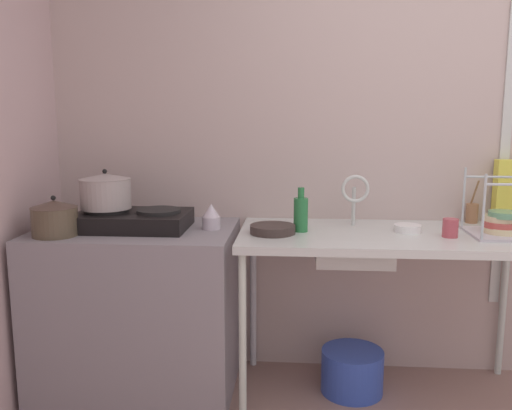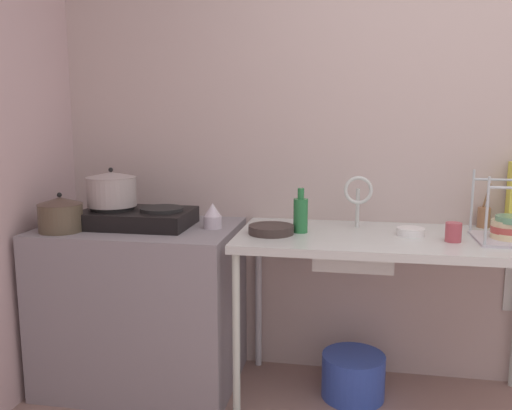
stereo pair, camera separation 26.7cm
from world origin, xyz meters
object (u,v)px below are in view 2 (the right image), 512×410
(faucet, at_px, (358,193))
(dish_rack, at_px, (510,229))
(utensil_jar, at_px, (484,217))
(bucket_on_floor, at_px, (353,376))
(pot_beside_stove, at_px, (61,214))
(cup_by_rack, at_px, (453,232))
(sink_basin, at_px, (353,250))
(bottle_by_sink, at_px, (301,214))
(stove, at_px, (137,217))
(small_bowl_on_drainboard, at_px, (411,232))
(frying_pan, at_px, (271,230))
(percolator, at_px, (213,216))
(pot_on_left_burner, at_px, (112,189))

(faucet, bearing_deg, dish_rack, -11.27)
(utensil_jar, height_order, bucket_on_floor, utensil_jar)
(pot_beside_stove, height_order, cup_by_rack, pot_beside_stove)
(sink_basin, bearing_deg, dish_rack, 0.63)
(sink_basin, bearing_deg, utensil_jar, 24.76)
(bottle_by_sink, distance_m, bucket_on_floor, 0.89)
(stove, xyz_separation_m, utensil_jar, (1.78, 0.29, 0.01))
(small_bowl_on_drainboard, height_order, bottle_by_sink, bottle_by_sink)
(sink_basin, relative_size, small_bowl_on_drainboard, 2.77)
(sink_basin, xyz_separation_m, dish_rack, (0.71, 0.01, 0.13))
(faucet, xyz_separation_m, bucket_on_floor, (0.00, -0.10, -0.94))
(faucet, bearing_deg, stove, -173.59)
(dish_rack, bearing_deg, small_bowl_on_drainboard, 174.71)
(frying_pan, distance_m, bottle_by_sink, 0.16)
(small_bowl_on_drainboard, distance_m, utensil_jar, 0.47)
(bottle_by_sink, bearing_deg, frying_pan, -156.80)
(percolator, xyz_separation_m, sink_basin, (0.71, -0.04, -0.13))
(pot_on_left_burner, xyz_separation_m, bucket_on_floor, (1.27, 0.03, -0.95))
(pot_beside_stove, xyz_separation_m, cup_by_rack, (1.89, 0.12, -0.04))
(dish_rack, relative_size, cup_by_rack, 3.61)
(utensil_jar, bearing_deg, dish_rack, -80.59)
(frying_pan, bearing_deg, pot_on_left_burner, 176.11)
(percolator, bearing_deg, stove, -177.21)
(stove, relative_size, pot_beside_stove, 2.57)
(bucket_on_floor, bearing_deg, cup_by_rack, -13.28)
(percolator, relative_size, cup_by_rack, 1.46)
(small_bowl_on_drainboard, bearing_deg, frying_pan, -172.51)
(frying_pan, bearing_deg, bucket_on_floor, 12.05)
(cup_by_rack, bearing_deg, utensil_jar, 59.51)
(percolator, distance_m, frying_pan, 0.33)
(pot_beside_stove, height_order, dish_rack, dish_rack)
(stove, relative_size, faucet, 2.07)
(frying_pan, bearing_deg, bottle_by_sink, 23.20)
(sink_basin, relative_size, utensil_jar, 1.58)
(sink_basin, xyz_separation_m, small_bowl_on_drainboard, (0.27, 0.05, 0.09))
(sink_basin, height_order, bucket_on_floor, sink_basin)
(pot_on_left_burner, bearing_deg, utensil_jar, 8.51)
(frying_pan, distance_m, dish_rack, 1.11)
(small_bowl_on_drainboard, distance_m, bottle_by_sink, 0.54)
(pot_on_left_burner, xyz_separation_m, small_bowl_on_drainboard, (1.52, 0.03, -0.17))
(bucket_on_floor, bearing_deg, faucet, 92.03)
(pot_on_left_burner, bearing_deg, bottle_by_sink, 0.05)
(bottle_by_sink, bearing_deg, faucet, 24.53)
(bottle_by_sink, bearing_deg, percolator, 177.62)
(pot_on_left_burner, height_order, pot_beside_stove, pot_on_left_burner)
(pot_on_left_burner, relative_size, frying_pan, 1.16)
(bucket_on_floor, bearing_deg, bottle_by_sink, -173.81)
(dish_rack, xyz_separation_m, utensil_jar, (-0.05, 0.30, 0.00))
(pot_on_left_burner, height_order, utensil_jar, pot_on_left_burner)
(dish_rack, bearing_deg, percolator, 178.78)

